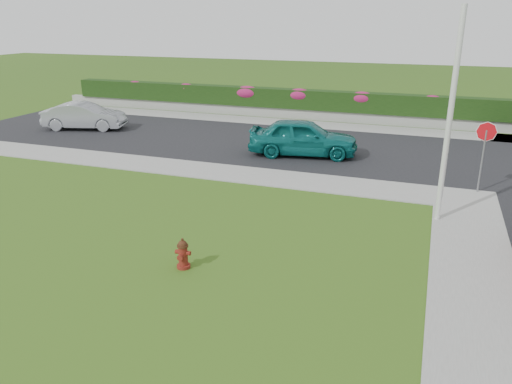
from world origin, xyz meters
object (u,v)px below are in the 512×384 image
at_px(sedan_teal, 303,137).
at_px(stop_sign, 485,141).
at_px(sedan_silver, 84,116).
at_px(fire_hydrant, 183,254).
at_px(utility_pole, 450,120).

height_order(sedan_teal, stop_sign, stop_sign).
bearing_deg(sedan_silver, sedan_teal, -111.90).
bearing_deg(sedan_silver, fire_hydrant, -151.05).
xyz_separation_m(sedan_silver, stop_sign, (19.21, -3.84, 1.09)).
distance_m(sedan_silver, utility_pole, 19.36).
height_order(sedan_silver, utility_pole, utility_pole).
bearing_deg(sedan_teal, sedan_silver, 74.01).
bearing_deg(sedan_teal, stop_sign, -121.16).
height_order(fire_hydrant, sedan_silver, sedan_silver).
distance_m(sedan_teal, utility_pole, 8.29).
bearing_deg(stop_sign, sedan_teal, -176.30).
xyz_separation_m(sedan_teal, utility_pole, (5.63, -5.68, 2.19)).
bearing_deg(sedan_silver, stop_sign, -117.56).
xyz_separation_m(fire_hydrant, sedan_silver, (-12.23, 12.15, 0.38)).
bearing_deg(fire_hydrant, sedan_silver, 131.89).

